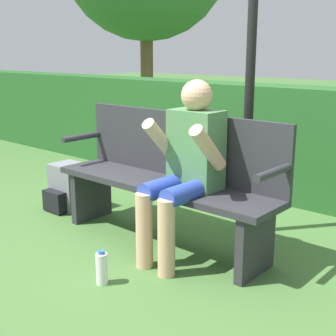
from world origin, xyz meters
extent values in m
plane|color=#426B33|center=(0.00, 0.00, 0.00)|extent=(40.00, 40.00, 0.00)
cube|color=#235623|center=(0.00, 1.61, 0.53)|extent=(12.00, 0.46, 1.06)
cube|color=#2D2D33|center=(0.00, 0.00, 0.45)|extent=(1.82, 0.43, 0.05)
cube|color=#2D2D33|center=(0.00, 0.20, 0.71)|extent=(1.82, 0.04, 0.48)
cube|color=#2D2D33|center=(-0.79, 0.00, 0.21)|extent=(0.06, 0.39, 0.42)
cube|color=#2D2D33|center=(0.79, 0.00, 0.21)|extent=(0.06, 0.39, 0.42)
cylinder|color=#2D2D33|center=(-0.88, 0.00, 0.69)|extent=(0.05, 0.39, 0.05)
cylinder|color=#2D2D33|center=(0.88, 0.00, 0.69)|extent=(0.05, 0.39, 0.05)
cube|color=#4C7F4C|center=(0.28, 0.04, 0.73)|extent=(0.35, 0.22, 0.53)
sphere|color=#DBA884|center=(0.28, 0.04, 1.10)|extent=(0.21, 0.21, 0.21)
cylinder|color=#2D47B7|center=(0.18, -0.16, 0.50)|extent=(0.13, 0.41, 0.13)
cylinder|color=#2D47B7|center=(0.37, -0.16, 0.50)|extent=(0.13, 0.41, 0.13)
cylinder|color=#DBA884|center=(0.18, -0.37, 0.25)|extent=(0.11, 0.11, 0.50)
cylinder|color=#DBA884|center=(0.37, -0.37, 0.25)|extent=(0.11, 0.11, 0.50)
cylinder|color=#DBA884|center=(0.08, -0.09, 0.79)|extent=(0.09, 0.33, 0.33)
cylinder|color=#DBA884|center=(0.47, -0.09, 0.79)|extent=(0.09, 0.33, 0.33)
cube|color=slate|center=(-1.15, 0.05, 0.20)|extent=(0.31, 0.26, 0.40)
cube|color=black|center=(-1.15, -0.12, 0.10)|extent=(0.23, 0.09, 0.18)
cylinder|color=white|center=(0.15, -0.71, 0.10)|extent=(0.07, 0.07, 0.20)
cylinder|color=#2D66B2|center=(0.15, -0.71, 0.21)|extent=(0.04, 0.04, 0.02)
cylinder|color=black|center=(0.35, 0.57, 1.32)|extent=(0.07, 0.07, 2.64)
cylinder|color=brown|center=(-4.20, 4.27, 1.09)|extent=(0.24, 0.24, 2.18)
camera|label=1|loc=(2.16, -2.40, 1.38)|focal=50.00mm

